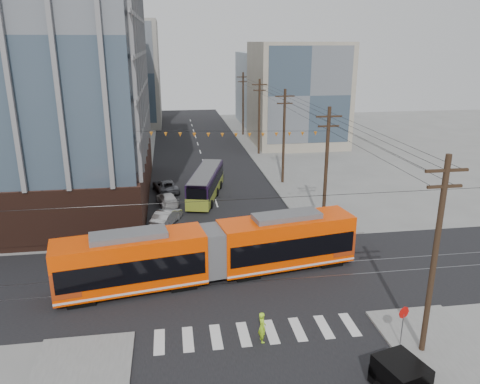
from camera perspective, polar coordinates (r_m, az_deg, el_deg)
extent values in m
plane|color=slate|center=(30.69, 1.07, -13.66)|extent=(160.00, 160.00, 0.00)
cube|color=#8C99A5|center=(79.08, -18.13, 11.92)|extent=(18.00, 16.00, 18.00)
cube|color=gray|center=(76.98, 6.97, 11.76)|extent=(14.00, 14.00, 16.00)
cube|color=gray|center=(98.41, -14.62, 13.81)|extent=(16.00, 18.00, 20.00)
cube|color=#8C99A5|center=(96.85, 4.93, 12.47)|extent=(16.00, 16.00, 14.00)
cylinder|color=black|center=(25.90, 22.60, -7.65)|extent=(0.30, 0.30, 11.00)
cylinder|color=black|center=(83.46, 0.37, 10.63)|extent=(0.30, 0.30, 11.00)
imported|color=#B7B7B7|center=(43.47, -8.97, -3.01)|extent=(3.11, 4.56, 1.42)
imported|color=silver|center=(48.62, -8.84, -0.85)|extent=(2.62, 4.50, 1.23)
imported|color=#4C4E54|center=(52.81, -9.08, 0.74)|extent=(3.23, 5.28, 1.37)
imported|color=#A9E823|center=(27.09, 2.72, -16.12)|extent=(0.51, 0.71, 1.83)
cube|color=slate|center=(43.71, 8.97, -3.29)|extent=(1.82, 4.36, 0.85)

